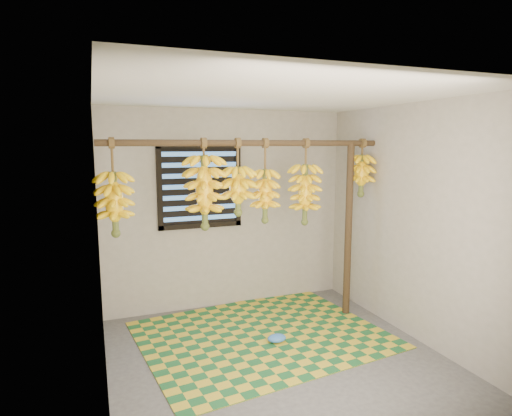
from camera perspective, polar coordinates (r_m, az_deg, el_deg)
name	(u,v)px	position (r m, az deg, el deg)	size (l,w,h in m)	color
floor	(277,359)	(4.25, 2.81, -19.45)	(3.00, 3.00, 0.01)	#464646
ceiling	(279,95)	(3.78, 3.09, 14.83)	(3.00, 3.00, 0.01)	silver
wall_back	(228,209)	(5.23, -3.75, -0.19)	(3.00, 0.01, 2.40)	gray
wall_left	(100,247)	(3.52, -20.14, -4.93)	(0.01, 3.00, 2.40)	gray
wall_right	(413,222)	(4.65, 20.17, -1.78)	(0.01, 3.00, 2.40)	gray
window	(200,186)	(5.07, -7.47, 2.90)	(1.00, 0.04, 1.00)	black
hanging_pole	(251,143)	(4.41, -0.71, 8.66)	(0.06, 0.06, 3.00)	#43321B
support_post	(348,231)	(5.05, 12.21, -2.98)	(0.08, 0.08, 2.00)	#43321B
woven_mat	(262,335)	(4.69, 0.77, -16.53)	(2.42, 1.94, 0.01)	#1A582A
plastic_bag	(277,338)	(4.51, 2.79, -16.95)	(0.20, 0.14, 0.08)	#3570C5
banana_bunch_a	(114,204)	(4.17, -18.35, 0.55)	(0.33, 0.33, 0.91)	brown
banana_bunch_b	(204,192)	(4.29, -6.89, 2.10)	(0.39, 0.39, 0.90)	brown
banana_bunch_c	(238,191)	(4.39, -2.42, 2.34)	(0.35, 0.35, 0.78)	brown
banana_bunch_d	(265,196)	(4.50, 1.21, 1.67)	(0.30, 0.30, 0.88)	brown
banana_bunch_e	(305,194)	(4.70, 6.56, 1.84)	(0.34, 0.34, 0.93)	brown
banana_bunch_f	(361,175)	(5.05, 13.87, 4.27)	(0.29, 0.29, 0.65)	brown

